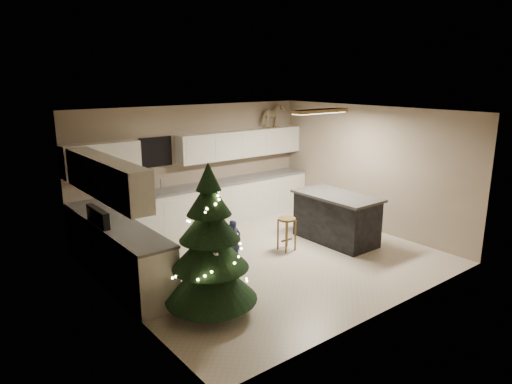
% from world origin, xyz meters
% --- Properties ---
extents(ground_plane, '(5.50, 5.50, 0.00)m').
position_xyz_m(ground_plane, '(0.00, 0.00, 0.00)').
color(ground_plane, beige).
extents(room_shell, '(5.52, 5.02, 2.61)m').
position_xyz_m(room_shell, '(0.02, 0.00, 1.75)').
color(room_shell, gray).
rests_on(room_shell, ground_plane).
extents(cabinetry, '(5.50, 3.20, 2.00)m').
position_xyz_m(cabinetry, '(-0.91, 1.65, 0.76)').
color(cabinetry, white).
rests_on(cabinetry, ground_plane).
extents(island, '(0.90, 1.70, 0.95)m').
position_xyz_m(island, '(1.60, -0.16, 0.48)').
color(island, black).
rests_on(island, ground_plane).
extents(bar_stool, '(0.33, 0.33, 0.62)m').
position_xyz_m(bar_stool, '(0.52, 0.08, 0.47)').
color(bar_stool, brown).
rests_on(bar_stool, ground_plane).
extents(christmas_tree, '(1.32, 1.27, 2.11)m').
position_xyz_m(christmas_tree, '(-1.85, -1.00, 0.87)').
color(christmas_tree, '#3F2816').
rests_on(christmas_tree, ground_plane).
extents(toddler, '(0.29, 0.20, 0.77)m').
position_xyz_m(toddler, '(-0.60, 0.20, 0.38)').
color(toddler, '#142038').
rests_on(toddler, ground_plane).
extents(rocking_horse, '(0.65, 0.39, 0.54)m').
position_xyz_m(rocking_horse, '(2.05, 2.33, 2.28)').
color(rocking_horse, brown).
rests_on(rocking_horse, cabinetry).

